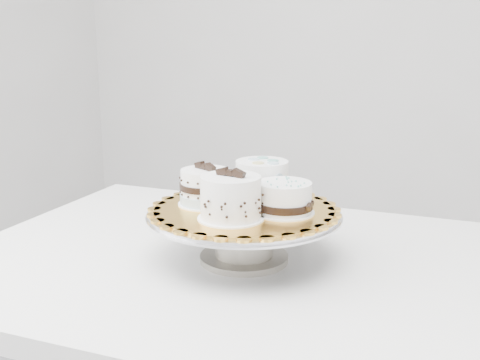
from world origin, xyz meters
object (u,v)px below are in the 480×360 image
at_px(cake_board, 244,210).
at_px(cake_dots, 262,179).
at_px(cake_swirl, 231,199).
at_px(cake_banded, 205,188).
at_px(table, 271,297).
at_px(cake_ribbon, 285,199).
at_px(cake_stand, 244,227).

xyz_separation_m(cake_board, cake_dots, (0.00, 0.08, 0.04)).
relative_size(cake_swirl, cake_banded, 0.97).
bearing_deg(cake_board, cake_dots, 89.45).
distance_m(table, cake_ribbon, 0.21).
bearing_deg(cake_stand, cake_swirl, -83.75).
bearing_deg(cake_banded, cake_ribbon, 28.19).
xyz_separation_m(cake_stand, cake_ribbon, (0.08, 0.01, 0.06)).
bearing_deg(cake_swirl, cake_banded, 150.60).
height_order(table, cake_banded, cake_banded).
bearing_deg(cake_banded, cake_swirl, -12.46).
height_order(cake_board, cake_ribbon, cake_ribbon).
xyz_separation_m(cake_stand, cake_banded, (-0.08, -0.01, 0.07)).
bearing_deg(cake_swirl, cake_dots, 98.93).
bearing_deg(cake_board, cake_ribbon, 3.94).
bearing_deg(cake_board, table, 18.91).
height_order(cake_swirl, cake_ribbon, cake_swirl).
height_order(cake_stand, cake_banded, cake_banded).
relative_size(table, cake_dots, 9.76).
height_order(table, cake_board, cake_board).
relative_size(cake_stand, cake_board, 1.09).
relative_size(cake_banded, cake_dots, 0.93).
relative_size(cake_swirl, cake_ribbon, 1.00).
distance_m(table, cake_board, 0.19).
height_order(cake_swirl, cake_dots, cake_swirl).
bearing_deg(table, cake_ribbon, -25.34).
distance_m(cake_swirl, cake_dots, 0.15).
relative_size(cake_stand, cake_banded, 3.00).
bearing_deg(cake_stand, cake_banded, -173.97).
relative_size(table, cake_stand, 3.49).
height_order(cake_stand, cake_ribbon, cake_ribbon).
relative_size(cake_stand, cake_ribbon, 3.09).
bearing_deg(cake_stand, cake_dots, 89.45).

